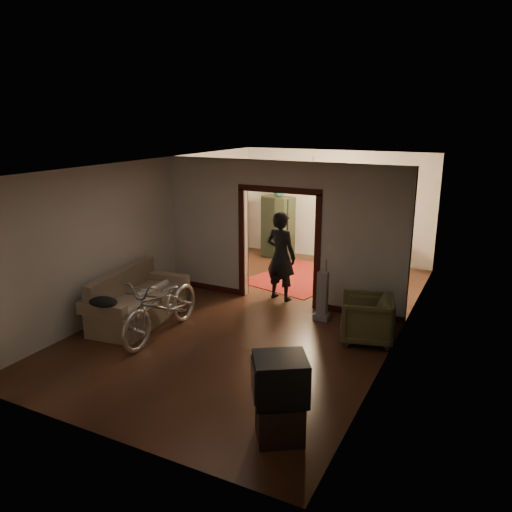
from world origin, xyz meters
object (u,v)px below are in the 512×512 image
Objects in this scene: sofa at (138,297)px; desk at (378,254)px; person at (281,256)px; bicycle at (162,305)px; locker at (278,227)px; armchair at (366,319)px.

sofa is 6.04m from desk.
person is at bearing -128.03° from desk.
bicycle is 5.96m from desk.
desk is at bearing 20.77° from locker.
sofa is at bearing -136.06° from desk.
armchair is at bearing -31.30° from locker.
locker is 2.66m from desk.
armchair is at bearing 7.45° from sofa.
person reaches higher than sofa.
locker reaches higher than bicycle.
desk is (3.13, 5.16, -0.07)m from sofa.
locker is at bearing -54.05° from person.
person is (1.85, 2.18, 0.45)m from sofa.
armchair is 0.46× the size of person.
sofa reaches higher than armchair.
armchair is 5.30m from locker.
bicycle is at bearing 77.48° from person.
person is 3.28m from desk.
armchair is 2.42m from person.
armchair is 0.52× the size of locker.
person is at bearing 64.43° from bicycle.
desk is (-0.79, 4.14, -0.00)m from armchair.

